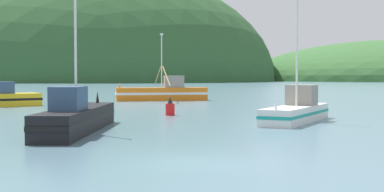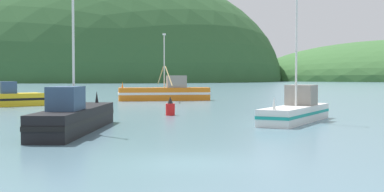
{
  "view_description": "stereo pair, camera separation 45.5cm",
  "coord_description": "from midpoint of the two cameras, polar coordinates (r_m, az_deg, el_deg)",
  "views": [
    {
      "loc": [
        1.56,
        -16.84,
        2.84
      ],
      "look_at": [
        -1.81,
        18.87,
        1.4
      ],
      "focal_mm": 49.51,
      "sensor_mm": 36.0,
      "label": 1
    },
    {
      "loc": [
        2.01,
        -16.79,
        2.84
      ],
      "look_at": [
        -1.81,
        18.87,
        1.4
      ],
      "focal_mm": 49.51,
      "sensor_mm": 36.0,
      "label": 2
    }
  ],
  "objects": [
    {
      "name": "hill_mid_right",
      "position": [
        249.2,
        -11.03,
        1.6
      ],
      "size": [
        176.12,
        140.9,
        104.36
      ],
      "primitive_type": "ellipsoid",
      "color": "#2D562D",
      "rests_on": "ground"
    },
    {
      "name": "ground_plane",
      "position": [
        17.15,
        0.07,
        -7.23
      ],
      "size": [
        600.0,
        600.0,
        0.0
      ],
      "primitive_type": "plane",
      "color": "slate"
    },
    {
      "name": "fishing_boat_white",
      "position": [
        32.53,
        11.58,
        -1.56
      ],
      "size": [
        4.96,
        8.61,
        7.6
      ],
      "rotation": [
        0.0,
        0.0,
        4.33
      ],
      "color": "white",
      "rests_on": "ground"
    },
    {
      "name": "channel_buoy",
      "position": [
        37.03,
        -2.0,
        -1.28
      ],
      "size": [
        0.64,
        0.64,
        1.32
      ],
      "color": "red",
      "rests_on": "ground"
    },
    {
      "name": "fishing_boat_orange",
      "position": [
        58.23,
        -2.62,
        0.39
      ],
      "size": [
        10.14,
        11.61,
        7.37
      ],
      "rotation": [
        0.0,
        0.0,
        3.43
      ],
      "color": "orange",
      "rests_on": "ground"
    },
    {
      "name": "fishing_boat_black",
      "position": [
        26.98,
        -12.01,
        -2.22
      ],
      "size": [
        2.61,
        10.87,
        6.97
      ],
      "rotation": [
        0.0,
        0.0,
        1.64
      ],
      "color": "black",
      "rests_on": "ground"
    }
  ]
}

